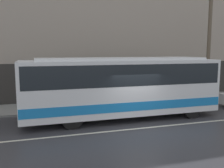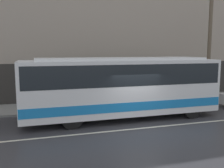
{
  "view_description": "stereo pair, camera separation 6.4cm",
  "coord_description": "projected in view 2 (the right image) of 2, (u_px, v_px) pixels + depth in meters",
  "views": [
    {
      "loc": [
        -4.76,
        -10.54,
        3.67
      ],
      "look_at": [
        -0.87,
        2.01,
        1.9
      ],
      "focal_mm": 40.0,
      "sensor_mm": 36.0,
      "label": 1
    },
    {
      "loc": [
        -4.7,
        -10.56,
        3.67
      ],
      "look_at": [
        -0.87,
        2.01,
        1.9
      ],
      "focal_mm": 40.0,
      "sensor_mm": 36.0,
      "label": 2
    }
  ],
  "objects": [
    {
      "name": "ground_plane",
      "position": [
        142.0,
        128.0,
        11.86
      ],
      "size": [
        60.0,
        60.0,
        0.0
      ],
      "primitive_type": "plane",
      "color": "#333338"
    },
    {
      "name": "sidewalk",
      "position": [
        109.0,
        104.0,
        17.11
      ],
      "size": [
        60.0,
        3.1,
        0.12
      ],
      "color": "gray",
      "rests_on": "ground_plane"
    },
    {
      "name": "building_facade",
      "position": [
        102.0,
        11.0,
        17.86
      ],
      "size": [
        60.0,
        0.35,
        13.46
      ],
      "color": "gray",
      "rests_on": "ground_plane"
    },
    {
      "name": "lane_stripe",
      "position": [
        142.0,
        128.0,
        11.86
      ],
      "size": [
        54.0,
        0.14,
        0.01
      ],
      "color": "beige",
      "rests_on": "ground_plane"
    },
    {
      "name": "transit_bus",
      "position": [
        122.0,
        84.0,
        13.43
      ],
      "size": [
        10.54,
        2.58,
        3.29
      ],
      "color": "silver",
      "rests_on": "ground_plane"
    },
    {
      "name": "utility_pole_near",
      "position": [
        209.0,
        50.0,
        17.94
      ],
      "size": [
        0.26,
        0.26,
        7.17
      ],
      "color": "brown",
      "rests_on": "sidewalk"
    }
  ]
}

